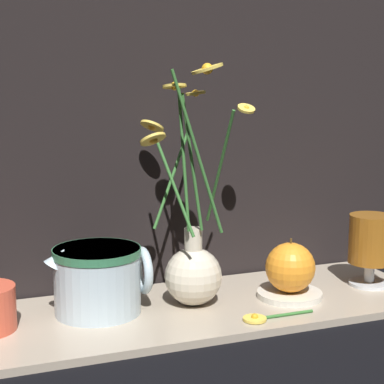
{
  "coord_description": "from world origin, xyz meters",
  "views": [
    {
      "loc": [
        -0.35,
        -0.92,
        0.37
      ],
      "look_at": [
        0.0,
        0.0,
        0.2
      ],
      "focal_mm": 60.0,
      "sensor_mm": 36.0,
      "label": 1
    }
  ],
  "objects": [
    {
      "name": "tea_glass",
      "position": [
        0.34,
        -0.01,
        0.09
      ],
      "size": [
        0.08,
        0.08,
        0.13
      ],
      "color": "silver",
      "rests_on": "shelf"
    },
    {
      "name": "orange_fruit",
      "position": [
        0.17,
        -0.02,
        0.06
      ],
      "size": [
        0.08,
        0.08,
        0.09
      ],
      "color": "orange",
      "rests_on": "saucer_plate"
    },
    {
      "name": "shelf",
      "position": [
        0.0,
        0.0,
        0.01
      ],
      "size": [
        0.81,
        0.26,
        0.01
      ],
      "color": "tan",
      "rests_on": "ground_plane"
    },
    {
      "name": "ground_plane",
      "position": [
        0.0,
        0.0,
        0.0
      ],
      "size": [
        6.0,
        6.0,
        0.0
      ],
      "primitive_type": "plane",
      "color": "black"
    },
    {
      "name": "ceramic_pitcher",
      "position": [
        -0.14,
        0.03,
        0.07
      ],
      "size": [
        0.16,
        0.14,
        0.12
      ],
      "color": "silver",
      "rests_on": "shelf"
    },
    {
      "name": "saucer_plate",
      "position": [
        0.17,
        -0.02,
        0.02
      ],
      "size": [
        0.11,
        0.11,
        0.01
      ],
      "color": "silver",
      "rests_on": "shelf"
    },
    {
      "name": "vase_with_flowers",
      "position": [
        0.01,
        0.01,
        0.08
      ],
      "size": [
        0.21,
        0.21,
        0.38
      ],
      "color": "beige",
      "rests_on": "shelf"
    },
    {
      "name": "loose_daisy",
      "position": [
        0.08,
        -0.09,
        0.02
      ],
      "size": [
        0.12,
        0.04,
        0.01
      ],
      "color": "#336B2D",
      "rests_on": "shelf"
    }
  ]
}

